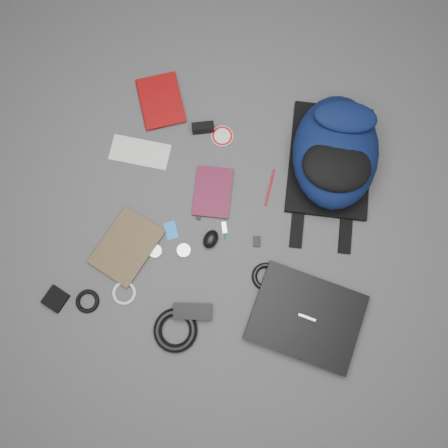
# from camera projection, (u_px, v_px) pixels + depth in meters

# --- Properties ---
(ground) EXTENTS (4.00, 4.00, 0.00)m
(ground) POSITION_uv_depth(u_px,v_px,m) (224.00, 225.00, 1.77)
(ground) COLOR #4F4F51
(ground) RESTS_ON ground
(backpack) EXTENTS (0.38, 0.53, 0.22)m
(backpack) POSITION_uv_depth(u_px,v_px,m) (335.00, 152.00, 1.71)
(backpack) COLOR black
(backpack) RESTS_ON ground
(laptop) EXTENTS (0.46, 0.39, 0.04)m
(laptop) POSITION_uv_depth(u_px,v_px,m) (306.00, 317.00, 1.68)
(laptop) COLOR black
(laptop) RESTS_ON ground
(textbook_red) EXTENTS (0.25, 0.28, 0.03)m
(textbook_red) POSITION_uv_depth(u_px,v_px,m) (141.00, 106.00, 1.85)
(textbook_red) COLOR maroon
(textbook_red) RESTS_ON ground
(comic_book) EXTENTS (0.29, 0.33, 0.02)m
(comic_book) POSITION_uv_depth(u_px,v_px,m) (107.00, 233.00, 1.75)
(comic_book) COLOR #9D7B0B
(comic_book) RESTS_ON ground
(envelope) EXTENTS (0.25, 0.12, 0.00)m
(envelope) POSITION_uv_depth(u_px,v_px,m) (140.00, 152.00, 1.82)
(envelope) COLOR silver
(envelope) RESTS_ON ground
(dvd_case) EXTENTS (0.16, 0.22, 0.02)m
(dvd_case) POSITION_uv_depth(u_px,v_px,m) (213.00, 192.00, 1.78)
(dvd_case) COLOR #450D21
(dvd_case) RESTS_ON ground
(compact_camera) EXTENTS (0.10, 0.06, 0.05)m
(compact_camera) POSITION_uv_depth(u_px,v_px,m) (203.00, 128.00, 1.82)
(compact_camera) COLOR black
(compact_camera) RESTS_ON ground
(sticker_disc) EXTENTS (0.11, 0.11, 0.00)m
(sticker_disc) POSITION_uv_depth(u_px,v_px,m) (222.00, 136.00, 1.84)
(sticker_disc) COLOR white
(sticker_disc) RESTS_ON ground
(pen_teal) EXTENTS (0.02, 0.12, 0.01)m
(pen_teal) POSITION_uv_depth(u_px,v_px,m) (226.00, 224.00, 1.76)
(pen_teal) COLOR #0B5663
(pen_teal) RESTS_ON ground
(pen_red) EXTENTS (0.02, 0.16, 0.01)m
(pen_red) POSITION_uv_depth(u_px,v_px,m) (270.00, 187.00, 1.79)
(pen_red) COLOR #AD0D1B
(pen_red) RESTS_ON ground
(id_badge) EXTENTS (0.07, 0.09, 0.00)m
(id_badge) POSITION_uv_depth(u_px,v_px,m) (171.00, 230.00, 1.76)
(id_badge) COLOR blue
(id_badge) RESTS_ON ground
(usb_black) EXTENTS (0.03, 0.05, 0.01)m
(usb_black) POSITION_uv_depth(u_px,v_px,m) (200.00, 214.00, 1.77)
(usb_black) COLOR black
(usb_black) RESTS_ON ground
(usb_silver) EXTENTS (0.03, 0.05, 0.01)m
(usb_silver) POSITION_uv_depth(u_px,v_px,m) (224.00, 228.00, 1.76)
(usb_silver) COLOR silver
(usb_silver) RESTS_ON ground
(key_fob) EXTENTS (0.03, 0.05, 0.01)m
(key_fob) POSITION_uv_depth(u_px,v_px,m) (257.00, 242.00, 1.75)
(key_fob) COLOR black
(key_fob) RESTS_ON ground
(mouse) EXTENTS (0.08, 0.09, 0.04)m
(mouse) POSITION_uv_depth(u_px,v_px,m) (211.00, 239.00, 1.73)
(mouse) COLOR black
(mouse) RESTS_ON ground
(headphone_left) EXTENTS (0.07, 0.07, 0.01)m
(headphone_left) POSITION_uv_depth(u_px,v_px,m) (184.00, 250.00, 1.74)
(headphone_left) COLOR silver
(headphone_left) RESTS_ON ground
(headphone_right) EXTENTS (0.07, 0.07, 0.01)m
(headphone_right) POSITION_uv_depth(u_px,v_px,m) (155.00, 251.00, 1.74)
(headphone_right) COLOR #B4B4B6
(headphone_right) RESTS_ON ground
(cable_coil) EXTENTS (0.13, 0.13, 0.02)m
(cable_coil) POSITION_uv_depth(u_px,v_px,m) (266.00, 277.00, 1.72)
(cable_coil) COLOR black
(cable_coil) RESTS_ON ground
(power_brick) EXTENTS (0.15, 0.08, 0.04)m
(power_brick) POSITION_uv_depth(u_px,v_px,m) (193.00, 311.00, 1.68)
(power_brick) COLOR black
(power_brick) RESTS_ON ground
(power_cord_coil) EXTENTS (0.20, 0.20, 0.03)m
(power_cord_coil) POSITION_uv_depth(u_px,v_px,m) (176.00, 330.00, 1.67)
(power_cord_coil) COLOR black
(power_cord_coil) RESTS_ON ground
(pouch) EXTENTS (0.11, 0.11, 0.02)m
(pouch) POSITION_uv_depth(u_px,v_px,m) (56.00, 299.00, 1.70)
(pouch) COLOR black
(pouch) RESTS_ON ground
(earbud_coil) EXTENTS (0.11, 0.11, 0.02)m
(earbud_coil) POSITION_uv_depth(u_px,v_px,m) (88.00, 301.00, 1.70)
(earbud_coil) COLOR black
(earbud_coil) RESTS_ON ground
(white_cable_coil) EXTENTS (0.12, 0.12, 0.01)m
(white_cable_coil) POSITION_uv_depth(u_px,v_px,m) (124.00, 293.00, 1.71)
(white_cable_coil) COLOR silver
(white_cable_coil) RESTS_ON ground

